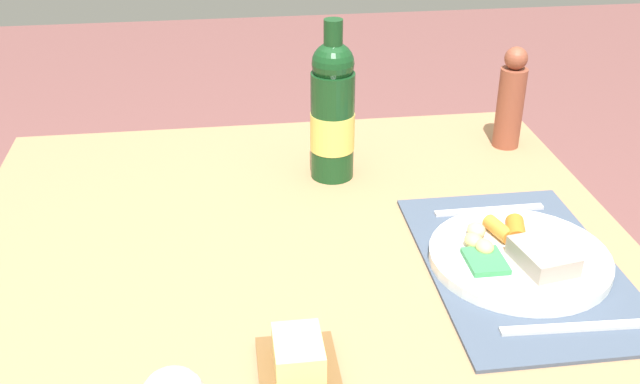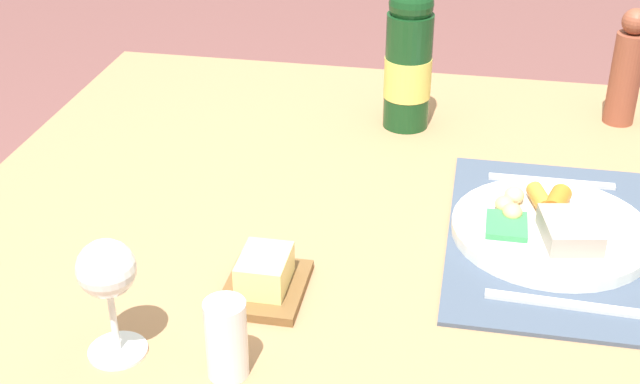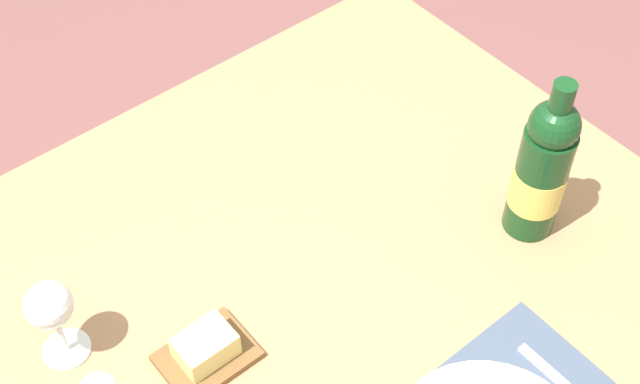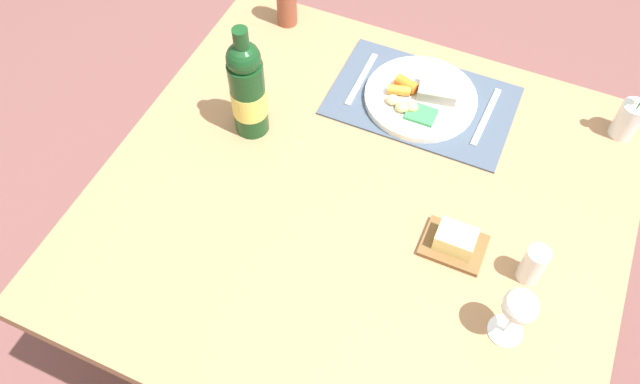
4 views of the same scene
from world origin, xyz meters
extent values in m
cube|color=#A47650|center=(0.00, 0.00, 0.68)|extent=(1.14, 1.08, 0.05)
cylinder|color=#372C24|center=(0.46, -0.43, 0.33)|extent=(0.05, 0.05, 0.66)
cylinder|color=#372C24|center=(0.46, 0.43, 0.33)|extent=(0.05, 0.05, 0.66)
cube|color=#3F4C60|center=(-0.03, -0.33, 0.71)|extent=(0.44, 0.29, 0.01)
cylinder|color=white|center=(-0.03, -0.33, 0.72)|extent=(0.27, 0.27, 0.02)
cube|color=gray|center=(-0.06, -0.35, 0.74)|extent=(0.11, 0.09, 0.03)
cylinder|color=orange|center=(0.01, -0.33, 0.74)|extent=(0.06, 0.04, 0.03)
cylinder|color=orange|center=(0.02, -0.31, 0.74)|extent=(0.06, 0.04, 0.02)
ellipsoid|color=#DAB970|center=(-0.02, -0.27, 0.74)|extent=(0.03, 0.03, 0.02)
ellipsoid|color=#D5BA6F|center=(0.00, -0.26, 0.74)|extent=(0.03, 0.03, 0.02)
ellipsoid|color=#D8B17B|center=(0.03, -0.27, 0.74)|extent=(0.03, 0.03, 0.02)
cube|color=#35874D|center=(-0.05, -0.27, 0.73)|extent=(0.07, 0.06, 0.01)
cube|color=silver|center=(-0.19, -0.34, 0.71)|extent=(0.02, 0.20, 0.00)
cube|color=silver|center=(0.13, -0.33, 0.71)|extent=(0.02, 0.19, 0.00)
cylinder|color=brown|center=(0.40, -0.46, 0.79)|extent=(0.05, 0.05, 0.16)
sphere|color=brown|center=(0.40, -0.46, 0.89)|extent=(0.05, 0.05, 0.05)
cylinder|color=white|center=(-0.37, 0.17, 0.71)|extent=(0.07, 0.07, 0.00)
cylinder|color=white|center=(-0.37, 0.17, 0.75)|extent=(0.01, 0.01, 0.08)
sphere|color=white|center=(-0.37, 0.17, 0.82)|extent=(0.07, 0.07, 0.07)
cube|color=brown|center=(-0.22, 0.03, 0.71)|extent=(0.13, 0.10, 0.01)
cube|color=#F8E387|center=(-0.22, 0.03, 0.74)|extent=(0.08, 0.06, 0.04)
cylinder|color=white|center=(-0.38, 0.04, 0.75)|extent=(0.05, 0.05, 0.10)
cylinder|color=#133D1A|center=(0.31, -0.09, 0.81)|extent=(0.08, 0.08, 0.20)
sphere|color=#133D1A|center=(0.31, -0.09, 0.92)|extent=(0.08, 0.08, 0.08)
cylinder|color=#E4CC5B|center=(0.31, -0.09, 0.80)|extent=(0.08, 0.08, 0.07)
camera|label=1|loc=(-0.94, 0.10, 1.35)|focal=42.17mm
camera|label=2|loc=(-1.11, -0.21, 1.36)|focal=49.36mm
camera|label=3|loc=(-0.50, -0.56, 1.80)|focal=49.13mm
camera|label=4|loc=(-0.23, 0.74, 1.85)|focal=35.26mm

